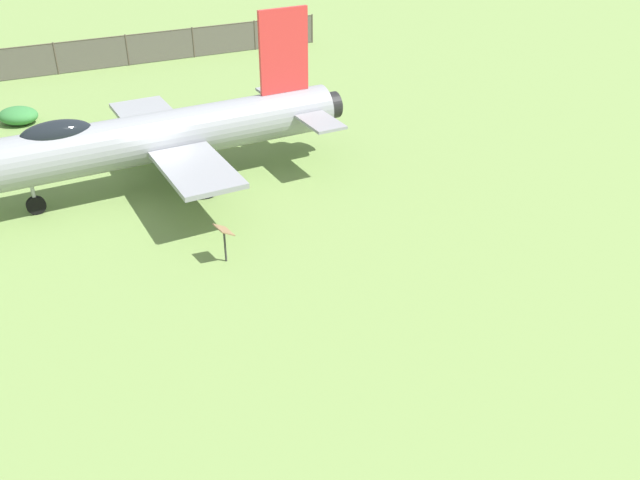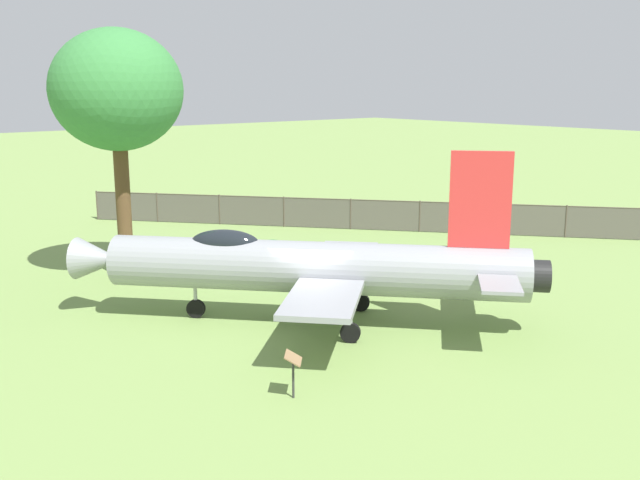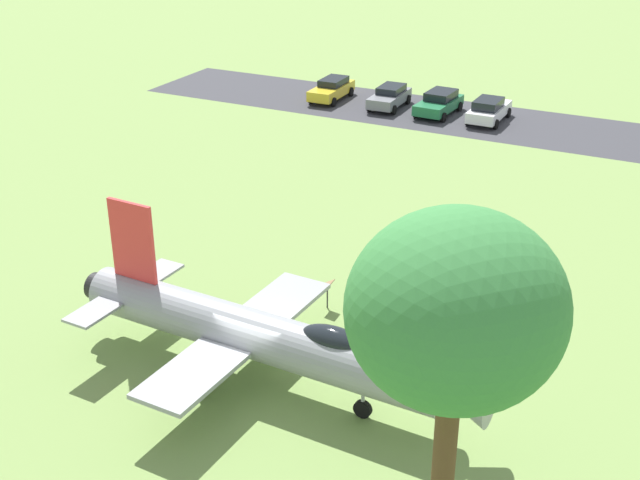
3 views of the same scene
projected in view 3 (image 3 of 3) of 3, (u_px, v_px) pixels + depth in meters
The scene contains 9 objects.
ground_plane at pixel (258, 382), 27.89m from camera, with size 200.00×200.00×0.00m, color #75934C.
parking_strip at pixel (411, 111), 56.79m from camera, with size 38.54×8.00×0.00m, color #38383D.
display_jet at pixel (266, 337), 26.94m from camera, with size 12.63×11.64×5.51m.
shade_tree at pixel (456, 312), 17.95m from camera, with size 4.79×4.89×9.43m.
info_plaque at pixel (327, 288), 32.05m from camera, with size 0.71×0.70×1.14m.
parked_car_white at pixel (489, 110), 54.18m from camera, with size 4.34×4.46×1.56m.
parked_car_green at pixel (439, 103), 55.74m from camera, with size 4.32×4.60×1.52m.
parked_car_gray at pixel (390, 97), 57.20m from camera, with size 4.27×4.26×1.46m.
parked_car_yellow at pixel (332, 89), 59.01m from camera, with size 4.40×4.41×1.47m.
Camera 3 is at (-22.57, 5.87, 16.15)m, focal length 46.85 mm.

